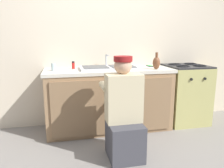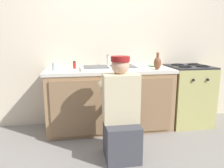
{
  "view_description": "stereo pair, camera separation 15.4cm",
  "coord_description": "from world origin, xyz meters",
  "px_view_note": "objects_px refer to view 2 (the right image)",
  "views": [
    {
      "loc": [
        -0.61,
        -2.64,
        1.29
      ],
      "look_at": [
        0.0,
        0.1,
        0.7
      ],
      "focal_mm": 35.0,
      "sensor_mm": 36.0,
      "label": 1
    },
    {
      "loc": [
        -0.46,
        -2.67,
        1.29
      ],
      "look_at": [
        0.0,
        0.1,
        0.7
      ],
      "focal_mm": 35.0,
      "sensor_mm": 36.0,
      "label": 2
    }
  ],
  "objects_px": {
    "stove_range": "(188,95)",
    "plumber_person": "(121,117)",
    "water_glass": "(54,67)",
    "vase_decorative": "(157,63)",
    "sink_double_basin": "(110,67)",
    "cell_phone": "(152,66)",
    "spice_bottle_red": "(74,65)"
  },
  "relations": [
    {
      "from": "stove_range",
      "to": "plumber_person",
      "type": "height_order",
      "value": "plumber_person"
    },
    {
      "from": "plumber_person",
      "to": "water_glass",
      "type": "height_order",
      "value": "plumber_person"
    },
    {
      "from": "plumber_person",
      "to": "vase_decorative",
      "type": "height_order",
      "value": "plumber_person"
    },
    {
      "from": "sink_double_basin",
      "to": "plumber_person",
      "type": "distance_m",
      "value": 0.9
    },
    {
      "from": "stove_range",
      "to": "plumber_person",
      "type": "bearing_deg",
      "value": -146.67
    },
    {
      "from": "cell_phone",
      "to": "sink_double_basin",
      "type": "bearing_deg",
      "value": -168.15
    },
    {
      "from": "stove_range",
      "to": "water_glass",
      "type": "xyz_separation_m",
      "value": [
        -1.94,
        -0.02,
        0.47
      ]
    },
    {
      "from": "water_glass",
      "to": "plumber_person",
      "type": "bearing_deg",
      "value": -46.14
    },
    {
      "from": "stove_range",
      "to": "spice_bottle_red",
      "type": "height_order",
      "value": "spice_bottle_red"
    },
    {
      "from": "cell_phone",
      "to": "spice_bottle_red",
      "type": "height_order",
      "value": "spice_bottle_red"
    },
    {
      "from": "stove_range",
      "to": "water_glass",
      "type": "bearing_deg",
      "value": -179.28
    },
    {
      "from": "plumber_person",
      "to": "spice_bottle_red",
      "type": "distance_m",
      "value": 1.12
    },
    {
      "from": "sink_double_basin",
      "to": "plumber_person",
      "type": "bearing_deg",
      "value": -90.29
    },
    {
      "from": "sink_double_basin",
      "to": "spice_bottle_red",
      "type": "xyz_separation_m",
      "value": [
        -0.48,
        0.1,
        0.03
      ]
    },
    {
      "from": "spice_bottle_red",
      "to": "vase_decorative",
      "type": "xyz_separation_m",
      "value": [
        1.11,
        -0.28,
        0.04
      ]
    },
    {
      "from": "sink_double_basin",
      "to": "stove_range",
      "type": "distance_m",
      "value": 1.28
    },
    {
      "from": "vase_decorative",
      "to": "water_glass",
      "type": "relative_size",
      "value": 2.3
    },
    {
      "from": "sink_double_basin",
      "to": "plumber_person",
      "type": "xyz_separation_m",
      "value": [
        -0.0,
        -0.79,
        -0.43
      ]
    },
    {
      "from": "plumber_person",
      "to": "vase_decorative",
      "type": "bearing_deg",
      "value": 44.27
    },
    {
      "from": "sink_double_basin",
      "to": "plumber_person",
      "type": "height_order",
      "value": "plumber_person"
    },
    {
      "from": "sink_double_basin",
      "to": "vase_decorative",
      "type": "xyz_separation_m",
      "value": [
        0.63,
        -0.18,
        0.07
      ]
    },
    {
      "from": "stove_range",
      "to": "vase_decorative",
      "type": "bearing_deg",
      "value": -162.82
    },
    {
      "from": "stove_range",
      "to": "vase_decorative",
      "type": "distance_m",
      "value": 0.79
    },
    {
      "from": "sink_double_basin",
      "to": "cell_phone",
      "type": "relative_size",
      "value": 5.71
    },
    {
      "from": "spice_bottle_red",
      "to": "sink_double_basin",
      "type": "bearing_deg",
      "value": -12.27
    },
    {
      "from": "stove_range",
      "to": "vase_decorative",
      "type": "relative_size",
      "value": 3.92
    },
    {
      "from": "stove_range",
      "to": "water_glass",
      "type": "distance_m",
      "value": 2.0
    },
    {
      "from": "cell_phone",
      "to": "water_glass",
      "type": "distance_m",
      "value": 1.42
    },
    {
      "from": "cell_phone",
      "to": "spice_bottle_red",
      "type": "distance_m",
      "value": 1.15
    },
    {
      "from": "stove_range",
      "to": "plumber_person",
      "type": "relative_size",
      "value": 0.82
    },
    {
      "from": "plumber_person",
      "to": "cell_phone",
      "type": "distance_m",
      "value": 1.22
    },
    {
      "from": "plumber_person",
      "to": "water_glass",
      "type": "distance_m",
      "value": 1.16
    }
  ]
}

